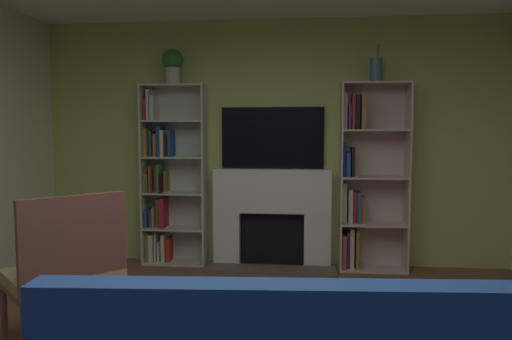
{
  "coord_description": "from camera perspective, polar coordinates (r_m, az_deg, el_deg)",
  "views": [
    {
      "loc": [
        0.38,
        -2.37,
        1.47
      ],
      "look_at": [
        0.0,
        1.16,
        1.18
      ],
      "focal_mm": 33.81,
      "sensor_mm": 36.0,
      "label": 1
    }
  ],
  "objects": [
    {
      "name": "potted_plant",
      "position": [
        5.37,
        -9.84,
        12.21
      ],
      "size": [
        0.22,
        0.22,
        0.38
      ],
      "color": "beige",
      "rests_on": "bookshelf_left"
    },
    {
      "name": "tv",
      "position": [
        5.25,
        1.98,
        3.84
      ],
      "size": [
        1.11,
        0.06,
        0.66
      ],
      "primitive_type": "cube",
      "color": "black",
      "rests_on": "fireplace"
    },
    {
      "name": "fireplace",
      "position": [
        5.27,
        1.9,
        -5.43
      ],
      "size": [
        1.37,
        0.49,
        1.06
      ],
      "color": "white",
      "rests_on": "ground_plane"
    },
    {
      "name": "vase_with_flowers",
      "position": [
        5.21,
        14.01,
        11.57
      ],
      "size": [
        0.12,
        0.12,
        0.45
      ],
      "color": "teal",
      "rests_on": "bookshelf_right"
    },
    {
      "name": "bookshelf_left",
      "position": [
        5.42,
        -10.38,
        -1.04
      ],
      "size": [
        0.7,
        0.28,
        1.97
      ],
      "color": "beige",
      "rests_on": "ground_plane"
    },
    {
      "name": "wall_back_accent",
      "position": [
        5.32,
        2.03,
        3.21
      ],
      "size": [
        5.19,
        0.06,
        2.67
      ],
      "primitive_type": "cube",
      "color": "#B8CB6B",
      "rests_on": "ground_plane"
    },
    {
      "name": "bookshelf_right",
      "position": [
        5.22,
        12.69,
        -1.19
      ],
      "size": [
        0.7,
        0.32,
        1.97
      ],
      "color": "beige",
      "rests_on": "ground_plane"
    },
    {
      "name": "armchair",
      "position": [
        3.57,
        -21.48,
        -10.69
      ],
      "size": [
        0.88,
        0.88,
        1.06
      ],
      "color": "brown",
      "rests_on": "ground_plane"
    }
  ]
}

